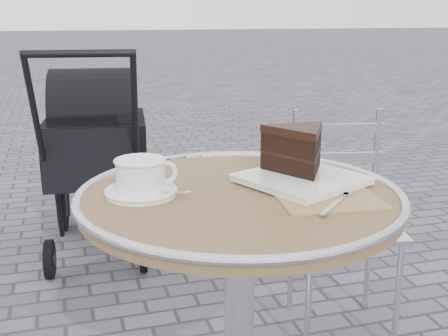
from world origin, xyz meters
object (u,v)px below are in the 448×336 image
object	(u,v)px
cappuccino_set	(142,179)
bistro_chair	(339,195)
cafe_table	(239,261)
baby_stroller	(96,158)
cake_plate_set	(300,156)

from	to	relation	value
cappuccino_set	bistro_chair	bearing A→B (deg)	28.43
cafe_table	cappuccino_set	distance (m)	0.29
cappuccino_set	baby_stroller	distance (m)	1.55
bistro_chair	baby_stroller	size ratio (longest dim) A/B	0.79
cappuccino_set	cake_plate_set	xyz separation A→B (m)	(0.37, 0.00, 0.02)
cafe_table	bistro_chair	distance (m)	0.82
cafe_table	bistro_chair	bearing A→B (deg)	46.46
cafe_table	baby_stroller	xyz separation A→B (m)	(-0.22, 1.56, -0.12)
cake_plate_set	bistro_chair	size ratio (longest dim) A/B	0.52
bistro_chair	baby_stroller	distance (m)	1.25
cafe_table	cake_plate_set	bearing A→B (deg)	17.02
cappuccino_set	cake_plate_set	world-z (taller)	cake_plate_set
cappuccino_set	baby_stroller	size ratio (longest dim) A/B	0.17
bistro_chair	cafe_table	bearing A→B (deg)	-121.57
cake_plate_set	baby_stroller	size ratio (longest dim) A/B	0.41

